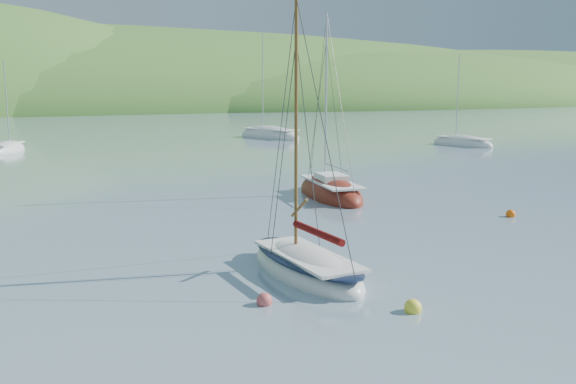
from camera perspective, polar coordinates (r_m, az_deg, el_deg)
name	(u,v)px	position (r m, az deg, el deg)	size (l,w,h in m)	color
ground	(377,290)	(20.36, 7.92, -8.64)	(700.00, 700.00, 0.00)	slate
shoreline_hills	(8,107)	(188.96, -23.61, 6.92)	(690.00, 135.00, 56.00)	#43702A
daysailer_white	(306,267)	(21.78, 1.64, -6.72)	(2.67, 6.47, 9.77)	white
sloop_red	(330,193)	(36.36, 3.79, -0.10)	(3.54, 7.78, 11.11)	maroon
distant_sloop_a	(7,150)	(65.83, -23.74, 3.43)	(4.59, 6.83, 9.22)	white
distant_sloop_b	(269,136)	(75.57, -1.66, 4.98)	(6.36, 9.82, 13.22)	white
distant_sloop_d	(462,144)	(68.74, 15.24, 4.15)	(4.28, 7.52, 10.15)	white
mooring_buoys	(328,266)	(22.30, 3.54, -6.61)	(24.42, 10.53, 0.50)	yellow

